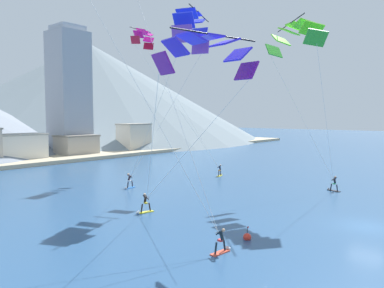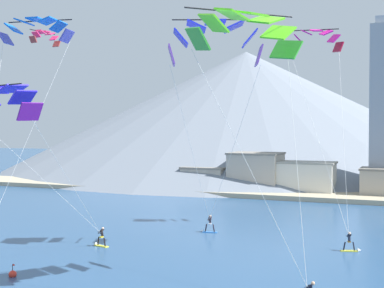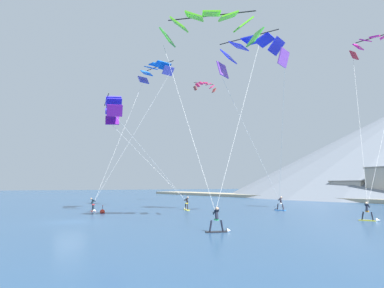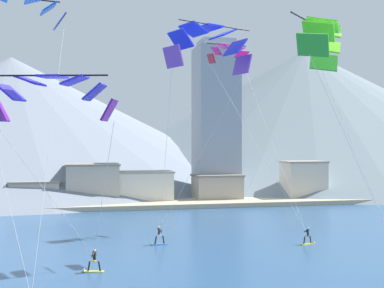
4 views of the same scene
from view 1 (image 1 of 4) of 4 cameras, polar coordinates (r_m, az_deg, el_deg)
name	(u,v)px [view 1 (image 1 of 4)]	position (r m, az deg, el deg)	size (l,w,h in m)	color
ground_plane	(366,227)	(32.27, 25.05, -11.35)	(400.00, 400.00, 0.00)	navy
kitesurfer_near_lead	(223,245)	(24.13, 4.73, -15.05)	(1.77, 0.66, 1.70)	#E54C33
kitesurfer_near_trail	(144,207)	(33.50, -7.39, -9.47)	(1.79, 0.80, 1.76)	yellow
kitesurfer_mid_center	(333,186)	(45.56, 20.64, -6.02)	(0.91, 1.78, 1.78)	black
kitesurfer_far_left	(220,172)	(53.23, 4.31, -4.33)	(1.78, 0.93, 1.74)	yellow
kitesurfer_far_right	(129,183)	(44.78, -9.62, -5.95)	(1.78, 0.71, 1.80)	#337FDB
parafoil_kite_near_trail	(208,51)	(24.94, 2.48, 13.96)	(7.62, 10.64, 12.37)	#66168F
parafoil_kite_mid_center	(295,35)	(42.29, 15.46, 15.72)	(7.93, 8.33, 16.85)	green
parafoil_kite_far_left	(144,38)	(56.77, -7.29, 15.78)	(7.34, 12.01, 19.66)	#B9162F
parafoil_kite_far_right	(192,27)	(42.71, -0.07, 17.40)	(8.20, 9.36, 18.23)	purple
race_marker_buoy	(247,237)	(26.76, 8.41, -13.87)	(0.56, 0.56, 1.02)	red
shoreline_strip	(17,163)	(71.68, -25.17, -2.62)	(180.00, 10.00, 0.70)	tan
shore_building_harbour_front	(77,146)	(80.84, -17.16, -0.28)	(7.79, 5.80, 4.55)	#A89E8E
shore_building_promenade_mid	(15,148)	(74.62, -25.34, -0.60)	(10.39, 5.46, 5.25)	silver
shore_building_quay_west	(134,138)	(89.02, -8.84, 0.96)	(6.96, 5.33, 6.70)	beige
highrise_tower	(69,93)	(84.15, -18.22, 7.46)	(7.00, 7.00, 27.28)	#999EA8
mountain_peak_west_ridge	(89,91)	(145.43, -15.41, 7.76)	(125.32, 125.32, 35.28)	slate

